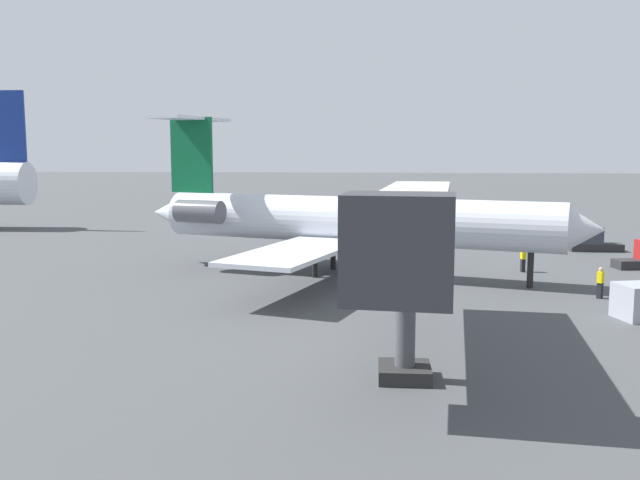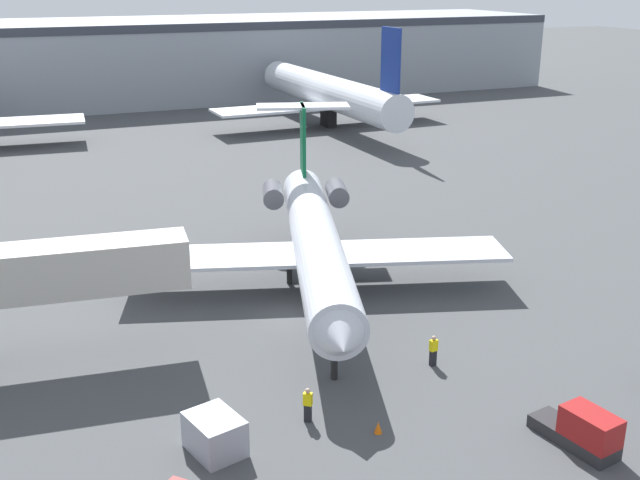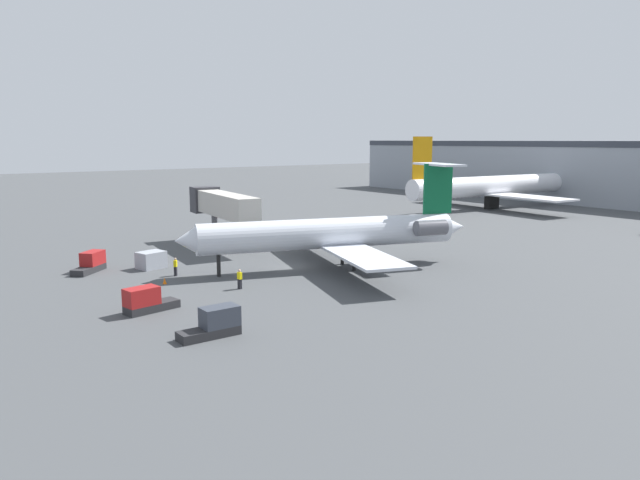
{
  "view_description": "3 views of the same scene",
  "coord_description": "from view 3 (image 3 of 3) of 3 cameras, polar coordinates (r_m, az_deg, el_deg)",
  "views": [
    {
      "loc": [
        -41.14,
        1.53,
        7.91
      ],
      "look_at": [
        0.54,
        4.76,
        2.47
      ],
      "focal_mm": 39.02,
      "sensor_mm": 36.0,
      "label": 1
    },
    {
      "loc": [
        -14.8,
        -38.87,
        19.34
      ],
      "look_at": [
        2.39,
        2.24,
        3.82
      ],
      "focal_mm": 43.26,
      "sensor_mm": 36.0,
      "label": 2
    },
    {
      "loc": [
        48.22,
        -31.78,
        12.46
      ],
      "look_at": [
        1.62,
        2.22,
        2.8
      ],
      "focal_mm": 33.61,
      "sensor_mm": 36.0,
      "label": 3
    }
  ],
  "objects": [
    {
      "name": "baggage_tug_spare",
      "position": [
        45.76,
        -16.21,
        -5.6
      ],
      "size": [
        2.07,
        4.18,
        1.9
      ],
      "color": "#262628",
      "rests_on": "ground_plane"
    },
    {
      "name": "cargo_container_uld",
      "position": [
        61.04,
        -15.78,
        -1.84
      ],
      "size": [
        2.47,
        2.88,
        1.66
      ],
      "color": "#999EA8",
      "rests_on": "ground_plane"
    },
    {
      "name": "regional_jet",
      "position": [
        58.37,
        1.6,
        0.73
      ],
      "size": [
        24.68,
        29.08,
        10.1
      ],
      "color": "silver",
      "rests_on": "ground_plane"
    },
    {
      "name": "ground_crew_marshaller",
      "position": [
        57.15,
        -13.6,
        -2.48
      ],
      "size": [
        0.47,
        0.45,
        1.69
      ],
      "color": "black",
      "rests_on": "ground_plane"
    },
    {
      "name": "jet_bridge",
      "position": [
        71.59,
        -9.44,
        3.36
      ],
      "size": [
        16.01,
        4.7,
        6.66
      ],
      "color": "#B7B2A8",
      "rests_on": "ground_plane"
    },
    {
      "name": "baggage_tug_trailing",
      "position": [
        61.36,
        -20.97,
        -2.05
      ],
      "size": [
        3.76,
        3.87,
        1.9
      ],
      "color": "#262628",
      "rests_on": "ground_plane"
    },
    {
      "name": "traffic_cone_near",
      "position": [
        54.23,
        -14.57,
        -3.79
      ],
      "size": [
        0.36,
        0.36,
        0.55
      ],
      "color": "orange",
      "rests_on": "ground_plane"
    },
    {
      "name": "parked_airliner_west_end",
      "position": [
        113.61,
        16.01,
        4.92
      ],
      "size": [
        32.26,
        38.13,
        13.02
      ],
      "color": "white",
      "rests_on": "ground_plane"
    },
    {
      "name": "baggage_tug_lead",
      "position": [
        39.33,
        -9.96,
        -7.83
      ],
      "size": [
        1.41,
        4.0,
        1.9
      ],
      "color": "#262628",
      "rests_on": "ground_plane"
    },
    {
      "name": "ground_plane",
      "position": [
        59.09,
        -2.67,
        -2.73
      ],
      "size": [
        400.0,
        400.0,
        0.1
      ],
      "primitive_type": "cube",
      "color": "#424447"
    },
    {
      "name": "ground_crew_loader",
      "position": [
        51.11,
        -7.66,
        -3.7
      ],
      "size": [
        0.43,
        0.31,
        1.69
      ],
      "color": "black",
      "rests_on": "ground_plane"
    }
  ]
}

